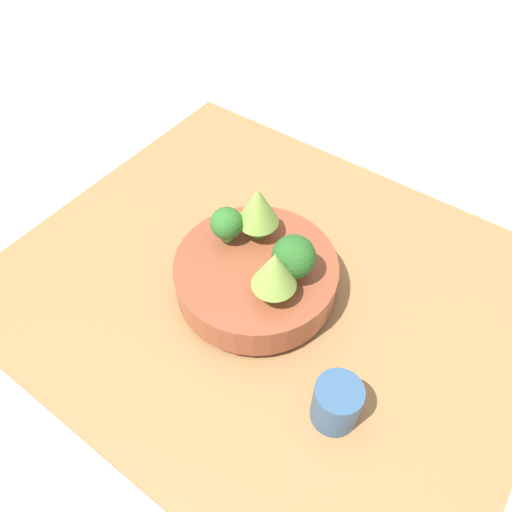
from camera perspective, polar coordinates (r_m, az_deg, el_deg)
ground_plane at (r=0.91m, az=1.68°, el=-4.51°), size 6.00×6.00×0.00m
table at (r=0.89m, az=1.70°, el=-3.90°), size 0.90×0.76×0.03m
bowl at (r=0.84m, az=-0.00°, el=-2.27°), size 0.27×0.27×0.07m
romanesco_piece_far at (r=0.81m, az=0.23°, el=5.61°), size 0.07×0.07×0.10m
broccoli_floret_right at (r=0.77m, az=4.33°, el=-0.12°), size 0.07×0.07×0.08m
broccoli_floret_left at (r=0.82m, az=-3.38°, el=3.70°), size 0.05×0.05×0.07m
romanesco_piece_near at (r=0.73m, az=2.13°, el=-1.68°), size 0.07×0.07×0.10m
cup at (r=0.73m, az=9.18°, el=-16.28°), size 0.07×0.07×0.08m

